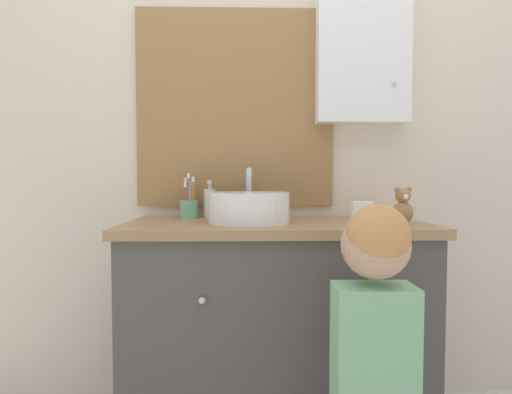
{
  "coord_description": "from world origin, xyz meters",
  "views": [
    {
      "loc": [
        -0.11,
        -1.2,
        0.99
      ],
      "look_at": [
        -0.08,
        0.29,
        0.92
      ],
      "focal_mm": 28.0,
      "sensor_mm": 36.0,
      "label": 1
    }
  ],
  "objects_px": {
    "child_figure": "(375,336)",
    "drinking_cup": "(362,215)",
    "sink_basin": "(249,207)",
    "toothbrush_holder": "(189,207)",
    "teddy_bear": "(403,206)",
    "soap_dispenser": "(210,203)"
  },
  "relations": [
    {
      "from": "soap_dispenser",
      "to": "drinking_cup",
      "type": "distance_m",
      "value": 0.67
    },
    {
      "from": "soap_dispenser",
      "to": "drinking_cup",
      "type": "height_order",
      "value": "soap_dispenser"
    },
    {
      "from": "toothbrush_holder",
      "to": "drinking_cup",
      "type": "relative_size",
      "value": 2.14
    },
    {
      "from": "toothbrush_holder",
      "to": "soap_dispenser",
      "type": "relative_size",
      "value": 1.19
    },
    {
      "from": "soap_dispenser",
      "to": "teddy_bear",
      "type": "distance_m",
      "value": 0.79
    },
    {
      "from": "soap_dispenser",
      "to": "child_figure",
      "type": "xyz_separation_m",
      "value": [
        0.51,
        -0.68,
        -0.32
      ]
    },
    {
      "from": "drinking_cup",
      "to": "soap_dispenser",
      "type": "bearing_deg",
      "value": 146.78
    },
    {
      "from": "sink_basin",
      "to": "toothbrush_holder",
      "type": "xyz_separation_m",
      "value": [
        -0.26,
        0.18,
        -0.01
      ]
    },
    {
      "from": "toothbrush_holder",
      "to": "sink_basin",
      "type": "bearing_deg",
      "value": -34.74
    },
    {
      "from": "teddy_bear",
      "to": "soap_dispenser",
      "type": "bearing_deg",
      "value": 160.97
    },
    {
      "from": "teddy_bear",
      "to": "drinking_cup",
      "type": "height_order",
      "value": "teddy_bear"
    },
    {
      "from": "soap_dispenser",
      "to": "drinking_cup",
      "type": "relative_size",
      "value": 1.8
    },
    {
      "from": "sink_basin",
      "to": "soap_dispenser",
      "type": "bearing_deg",
      "value": 131.54
    },
    {
      "from": "sink_basin",
      "to": "teddy_bear",
      "type": "height_order",
      "value": "sink_basin"
    },
    {
      "from": "sink_basin",
      "to": "teddy_bear",
      "type": "bearing_deg",
      "value": -6.41
    },
    {
      "from": "soap_dispenser",
      "to": "sink_basin",
      "type": "bearing_deg",
      "value": -48.46
    },
    {
      "from": "sink_basin",
      "to": "teddy_bear",
      "type": "relative_size",
      "value": 2.62
    },
    {
      "from": "child_figure",
      "to": "soap_dispenser",
      "type": "bearing_deg",
      "value": 126.91
    },
    {
      "from": "toothbrush_holder",
      "to": "child_figure",
      "type": "distance_m",
      "value": 0.94
    },
    {
      "from": "sink_basin",
      "to": "child_figure",
      "type": "distance_m",
      "value": 0.67
    },
    {
      "from": "child_figure",
      "to": "drinking_cup",
      "type": "xyz_separation_m",
      "value": [
        0.05,
        0.31,
        0.3
      ]
    },
    {
      "from": "sink_basin",
      "to": "toothbrush_holder",
      "type": "height_order",
      "value": "sink_basin"
    }
  ]
}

